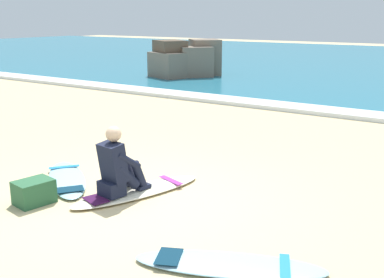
{
  "coord_description": "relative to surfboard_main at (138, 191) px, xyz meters",
  "views": [
    {
      "loc": [
        3.91,
        -4.52,
        2.43
      ],
      "look_at": [
        -0.11,
        1.48,
        0.55
      ],
      "focal_mm": 44.52,
      "sensor_mm": 36.0,
      "label": 1
    }
  ],
  "objects": [
    {
      "name": "beach_bag",
      "position": [
        -0.91,
        -1.04,
        0.12
      ],
      "size": [
        0.44,
        0.53,
        0.32
      ],
      "primitive_type": "cube",
      "rotation": [
        0.0,
        0.0,
        -0.17
      ],
      "color": "#285B38",
      "rests_on": "ground"
    },
    {
      "name": "rock_outcrop_distant",
      "position": [
        -6.58,
        10.85,
        0.58
      ],
      "size": [
        2.45,
        3.16,
        1.5
      ],
      "color": "#756656",
      "rests_on": "ground"
    },
    {
      "name": "breaking_foam",
      "position": [
        0.23,
        7.05,
        0.02
      ],
      "size": [
        80.0,
        0.9,
        0.11
      ],
      "primitive_type": "cube",
      "color": "white",
      "rests_on": "ground"
    },
    {
      "name": "surfer_seated",
      "position": [
        -0.1,
        -0.27,
        0.4
      ],
      "size": [
        0.45,
        0.74,
        0.95
      ],
      "color": "black",
      "rests_on": "surfboard_main"
    },
    {
      "name": "surfboard_spare_near",
      "position": [
        -1.23,
        -0.2,
        0.0
      ],
      "size": [
        1.73,
        1.49,
        0.08
      ],
      "color": "#9ED1E5",
      "rests_on": "ground"
    },
    {
      "name": "ground_plane",
      "position": [
        0.23,
        -0.28,
        -0.04
      ],
      "size": [
        80.0,
        80.0,
        0.0
      ],
      "primitive_type": "plane",
      "color": "#CCB584"
    },
    {
      "name": "surfboard_spare_far",
      "position": [
        2.08,
        -1.06,
        0.0
      ],
      "size": [
        1.97,
        1.27,
        0.08
      ],
      "color": "#9ED1E5",
      "rests_on": "ground"
    },
    {
      "name": "surfboard_main",
      "position": [
        0.0,
        0.0,
        0.0
      ],
      "size": [
        1.11,
        2.11,
        0.08
      ],
      "color": "#EFE5C6",
      "rests_on": "ground"
    }
  ]
}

